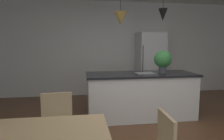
{
  "coord_description": "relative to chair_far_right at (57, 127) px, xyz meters",
  "views": [
    {
      "loc": [
        -0.88,
        -2.57,
        1.47
      ],
      "look_at": [
        -0.43,
        0.41,
        1.08
      ],
      "focal_mm": 31.86,
      "sensor_mm": 36.0,
      "label": 1
    }
  ],
  "objects": [
    {
      "name": "refrigerator",
      "position": [
        2.25,
        3.05,
        0.43
      ],
      "size": [
        0.73,
        0.67,
        1.81
      ],
      "color": "silver",
      "rests_on": "ground_plane"
    },
    {
      "name": "chair_far_right",
      "position": [
        0.0,
        0.0,
        0.0
      ],
      "size": [
        0.43,
        0.43,
        0.87
      ],
      "color": "tan",
      "rests_on": "ground_plane"
    },
    {
      "name": "potted_plant_on_island",
      "position": [
        1.93,
        1.42,
        0.69
      ],
      "size": [
        0.35,
        0.35,
        0.46
      ],
      "color": "#4C4C51",
      "rests_on": "kitchen_island"
    },
    {
      "name": "kitchen_island",
      "position": [
        1.48,
        1.42,
        -0.01
      ],
      "size": [
        2.18,
        0.83,
        0.91
      ],
      "color": "white",
      "rests_on": "ground_plane"
    },
    {
      "name": "pendant_over_island_main",
      "position": [
        1.05,
        1.42,
        1.5
      ],
      "size": [
        0.25,
        0.25,
        0.85
      ],
      "color": "black"
    },
    {
      "name": "wall_back_kitchen",
      "position": [
        1.2,
        3.45,
        0.88
      ],
      "size": [
        10.0,
        0.12,
        2.7
      ],
      "primitive_type": "cube",
      "color": "silver",
      "rests_on": "ground_plane"
    },
    {
      "name": "pendant_over_island_aux",
      "position": [
        1.9,
        1.42,
        1.58
      ],
      "size": [
        0.18,
        0.18,
        0.76
      ],
      "color": "black"
    }
  ]
}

